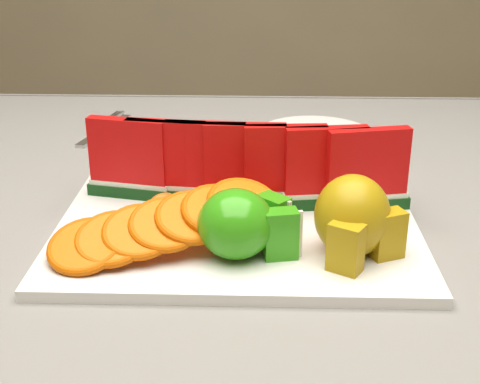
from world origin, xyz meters
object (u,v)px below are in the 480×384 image
platter (238,229)px  side_plate (315,135)px  apple_cluster (243,224)px  fork (106,129)px  pear_cluster (354,219)px

platter → side_plate: bearing=72.0°
apple_cluster → fork: 0.50m
apple_cluster → pear_cluster: (0.11, 0.00, 0.01)m
apple_cluster → platter: bearing=96.4°
apple_cluster → side_plate: 0.43m
platter → apple_cluster: bearing=-83.6°
side_plate → fork: 0.34m
platter → side_plate: (0.11, 0.34, -0.00)m
platter → pear_cluster: size_ratio=3.90×
side_plate → pear_cluster: bearing=-89.0°
apple_cluster → side_plate: bearing=75.9°
apple_cluster → side_plate: size_ratio=0.60×
side_plate → apple_cluster: bearing=-104.1°
pear_cluster → fork: bearing=128.5°
pear_cluster → platter: bearing=151.7°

